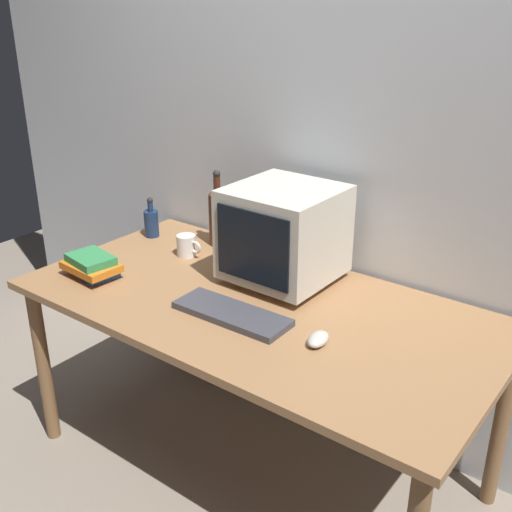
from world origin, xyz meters
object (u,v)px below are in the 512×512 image
at_px(computer_mouse, 318,339).
at_px(mug, 187,246).
at_px(book_stack, 92,266).
at_px(crt_monitor, 284,234).
at_px(keyboard, 231,314).
at_px(bottle_tall, 218,217).
at_px(bottle_short, 151,222).

distance_m(computer_mouse, mug, 0.86).
bearing_deg(book_stack, mug, 68.05).
bearing_deg(mug, crt_monitor, 5.54).
bearing_deg(keyboard, bottle_tall, 133.14).
relative_size(crt_monitor, computer_mouse, 3.90).
relative_size(computer_mouse, book_stack, 0.44).
xyz_separation_m(bottle_tall, mug, (-0.02, -0.18, -0.08)).
height_order(bottle_tall, mug, bottle_tall).
bearing_deg(book_stack, keyboard, 6.81).
distance_m(keyboard, mug, 0.57).
height_order(crt_monitor, computer_mouse, crt_monitor).
distance_m(crt_monitor, keyboard, 0.39).
bearing_deg(keyboard, computer_mouse, 3.57).
bearing_deg(computer_mouse, bottle_tall, 141.38).
bearing_deg(crt_monitor, book_stack, -145.53).
distance_m(keyboard, bottle_tall, 0.67).
xyz_separation_m(keyboard, bottle_short, (-0.77, 0.37, 0.06)).
bearing_deg(crt_monitor, mug, -174.46).
height_order(crt_monitor, bottle_short, crt_monitor).
distance_m(crt_monitor, bottle_tall, 0.46).
bearing_deg(computer_mouse, crt_monitor, 129.16).
height_order(crt_monitor, keyboard, crt_monitor).
relative_size(computer_mouse, mug, 0.83).
xyz_separation_m(bottle_short, book_stack, (0.13, -0.44, -0.02)).
relative_size(keyboard, bottle_tall, 1.25).
relative_size(crt_monitor, mug, 3.25).
height_order(computer_mouse, mug, mug).
relative_size(bottle_tall, book_stack, 1.46).
bearing_deg(bottle_tall, keyboard, -45.72).
bearing_deg(keyboard, crt_monitor, 93.00).
relative_size(crt_monitor, keyboard, 0.93).
relative_size(book_stack, mug, 1.91).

